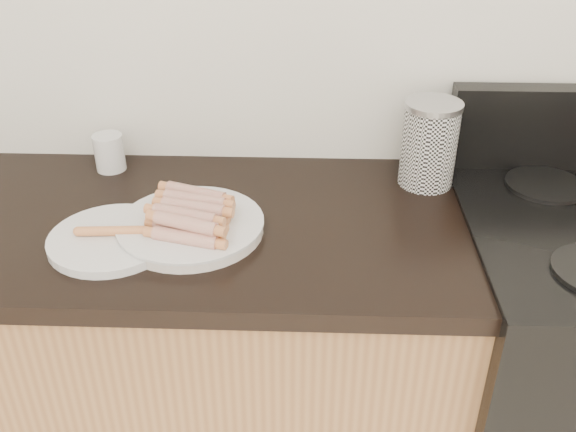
{
  "coord_description": "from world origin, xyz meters",
  "views": [
    {
      "loc": [
        0.06,
        0.52,
        1.62
      ],
      "look_at": [
        0.02,
        1.62,
        0.95
      ],
      "focal_mm": 40.0,
      "sensor_mm": 36.0,
      "label": 1
    }
  ],
  "objects_px": {
    "main_plate": "(191,228)",
    "canister": "(429,144)",
    "side_plate": "(112,239)",
    "mug": "(109,152)"
  },
  "relations": [
    {
      "from": "side_plate",
      "to": "mug",
      "type": "distance_m",
      "value": 0.34
    },
    {
      "from": "main_plate",
      "to": "mug",
      "type": "relative_size",
      "value": 3.35
    },
    {
      "from": "mug",
      "to": "main_plate",
      "type": "bearing_deg",
      "value": -48.96
    },
    {
      "from": "side_plate",
      "to": "canister",
      "type": "bearing_deg",
      "value": 22.83
    },
    {
      "from": "side_plate",
      "to": "canister",
      "type": "relative_size",
      "value": 1.26
    },
    {
      "from": "side_plate",
      "to": "canister",
      "type": "xyz_separation_m",
      "value": [
        0.67,
        0.28,
        0.09
      ]
    },
    {
      "from": "main_plate",
      "to": "side_plate",
      "type": "xyz_separation_m",
      "value": [
        -0.15,
        -0.05,
        -0.0
      ]
    },
    {
      "from": "main_plate",
      "to": "canister",
      "type": "distance_m",
      "value": 0.58
    },
    {
      "from": "main_plate",
      "to": "side_plate",
      "type": "relative_size",
      "value": 1.18
    },
    {
      "from": "main_plate",
      "to": "canister",
      "type": "relative_size",
      "value": 1.49
    }
  ]
}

